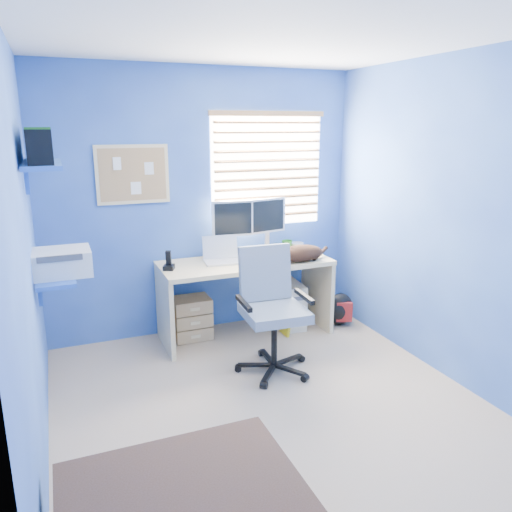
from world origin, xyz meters
name	(u,v)px	position (x,y,z in m)	size (l,w,h in m)	color
floor	(271,405)	(0.00, 0.00, 0.00)	(3.00, 3.20, 0.00)	tan
ceiling	(274,34)	(0.00, 0.00, 2.50)	(3.00, 3.20, 0.00)	white
wall_back	(204,204)	(0.00, 1.60, 1.25)	(3.00, 0.01, 2.50)	#2B4BA6
wall_front	(444,323)	(0.00, -1.60, 1.25)	(3.00, 0.01, 2.50)	#2B4BA6
wall_left	(25,260)	(-1.50, 0.00, 1.25)	(0.01, 3.20, 2.50)	#2B4BA6
wall_right	(449,222)	(1.50, 0.00, 1.25)	(0.01, 3.20, 2.50)	#2B4BA6
desk	(245,298)	(0.29, 1.26, 0.37)	(1.59, 0.65, 0.74)	beige
laptop	(223,251)	(0.08, 1.29, 0.85)	(0.33, 0.26, 0.22)	silver
monitor_left	(232,228)	(0.24, 1.49, 1.01)	(0.40, 0.12, 0.54)	silver
monitor_right	(267,225)	(0.62, 1.52, 1.01)	(0.40, 0.12, 0.54)	silver
phone	(169,260)	(-0.44, 1.25, 0.82)	(0.09, 0.11, 0.17)	black
mug	(287,245)	(0.84, 1.49, 0.79)	(0.10, 0.09, 0.10)	#216F1D
cd_spindle	(297,246)	(0.94, 1.48, 0.78)	(0.13, 0.13, 0.07)	silver
cat	(301,253)	(0.77, 1.06, 0.82)	(0.43, 0.23, 0.15)	black
tower_pc	(290,304)	(0.79, 1.31, 0.23)	(0.19, 0.44, 0.45)	beige
drawer_boxes	(192,318)	(-0.22, 1.38, 0.20)	(0.35, 0.28, 0.41)	tan
yellow_book	(286,323)	(0.65, 1.11, 0.12)	(0.03, 0.17, 0.24)	yellow
backpack	(340,309)	(1.26, 1.13, 0.17)	(0.28, 0.22, 0.33)	black
office_chair	(272,326)	(0.24, 0.52, 0.38)	(0.63, 0.63, 1.02)	black
window_blinds	(268,170)	(0.65, 1.57, 1.55)	(1.15, 0.05, 1.10)	white
corkboard	(133,174)	(-0.65, 1.58, 1.55)	(0.64, 0.02, 0.52)	beige
wall_shelves	(49,206)	(-1.35, 0.75, 1.43)	(0.42, 0.90, 1.05)	blue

